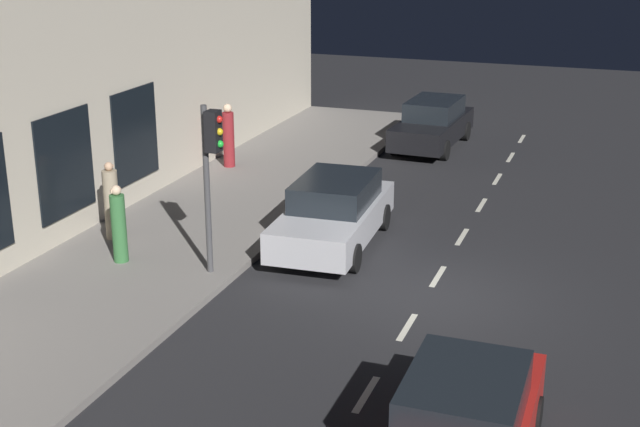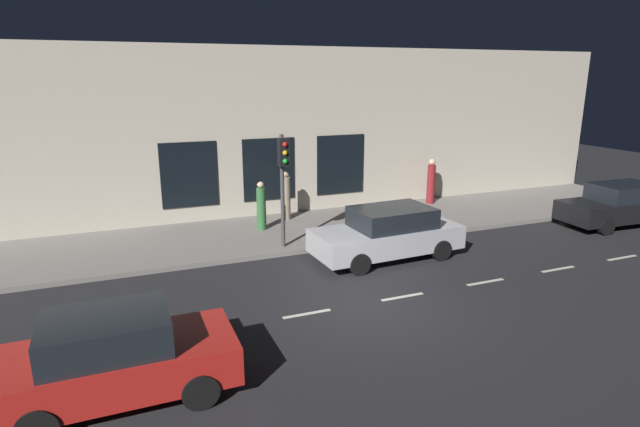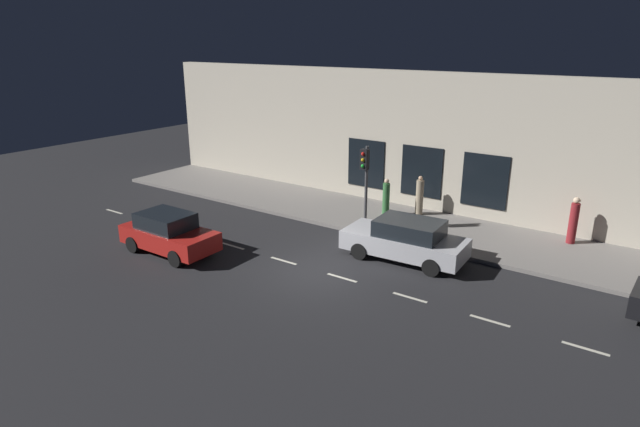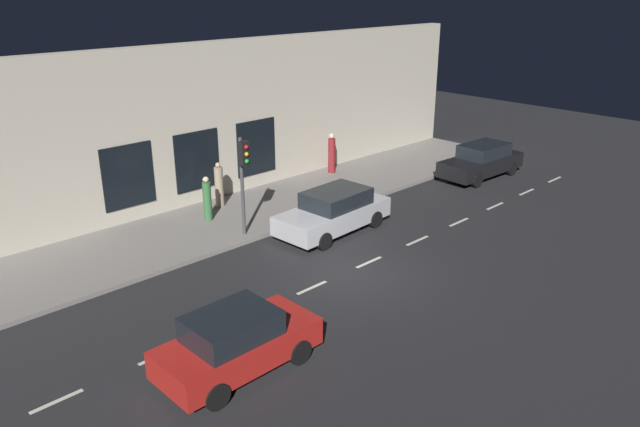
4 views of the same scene
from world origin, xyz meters
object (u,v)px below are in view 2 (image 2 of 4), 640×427
Objects in this scene: parked_car_2 at (388,233)px; pedestrian_2 at (286,197)px; pedestrian_0 at (431,182)px; pedestrian_1 at (261,207)px; parked_car_0 at (620,205)px; parked_car_1 at (116,358)px; traffic_light at (283,169)px.

pedestrian_2 reaches higher than parked_car_2.
pedestrian_1 is at bearing -108.30° from pedestrian_0.
parked_car_0 and parked_car_2 have the same top height.
pedestrian_2 reaches higher than parked_car_0.
traffic_light is at bearing 140.82° from parked_car_1.
pedestrian_0 is (3.32, -7.63, -1.63)m from traffic_light.
pedestrian_1 is at bearing 33.74° from parked_car_2.
pedestrian_0 reaches higher than pedestrian_1.
pedestrian_1 is at bearing 3.37° from traffic_light.
pedestrian_2 is (4.92, 11.46, 0.21)m from parked_car_0.
pedestrian_0 is 1.04× the size of pedestrian_2.
pedestrian_2 is (-0.14, 6.54, -0.05)m from pedestrian_0.
parked_car_0 is 12.47m from pedestrian_2.
parked_car_2 is at bearing 120.07° from parked_car_1.
traffic_light is 3.75m from parked_car_2.
parked_car_1 is at bearing 141.10° from traffic_light.
pedestrian_1 reaches higher than parked_car_1.
parked_car_0 is at bearing -69.68° from pedestrian_1.
pedestrian_1 is at bearing 149.59° from parked_car_1.
parked_car_2 is 2.55× the size of pedestrian_2.
parked_car_2 is 4.86m from pedestrian_1.
parked_car_1 is at bearing -79.29° from pedestrian_0.
pedestrian_2 is (0.96, -1.22, 0.04)m from pedestrian_1.
traffic_light is at bearing 84.45° from parked_car_0.
parked_car_0 is 7.06m from pedestrian_0.
parked_car_1 is (-6.26, 5.05, -1.89)m from traffic_light.
traffic_light is 0.78× the size of parked_car_0.
traffic_light is 2.07× the size of pedestrian_1.
pedestrian_2 is at bearing 69.12° from parked_car_0.
parked_car_1 is 0.85× the size of parked_car_2.
traffic_light is 3.76m from pedestrian_2.
traffic_light is 12.81m from parked_car_0.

